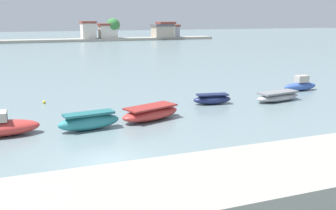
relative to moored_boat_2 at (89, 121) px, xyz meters
The scene contains 9 objects.
ground_plane 6.79m from the moored_boat_2, 90.86° to the right, with size 400.00×400.00×0.00m, color slate.
seawall_embankment 14.30m from the moored_boat_2, 90.41° to the right, with size 99.91×5.18×1.90m, color #9E998C.
moored_boat_2 is the anchor object (origin of this frame).
moored_boat_3 5.02m from the moored_boat_2, 11.62° to the left, with size 5.52×3.63×1.09m.
moored_boat_4 12.69m from the moored_boat_2, 19.65° to the left, with size 3.71×1.80×0.93m.
moored_boat_5 18.67m from the moored_boat_2, ahead, with size 5.29×2.51×0.90m.
moored_boat_6 24.89m from the moored_boat_2, 15.85° to the left, with size 4.19×1.40×1.63m.
mooring_buoy_0 10.30m from the moored_boat_2, 103.69° to the left, with size 0.30×0.30×0.30m, color yellow.
distant_shoreline 101.87m from the moored_boat_2, 84.25° to the left, with size 121.00×7.57×7.33m.
Camera 1 is at (-4.19, -19.99, 7.85)m, focal length 41.57 mm.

